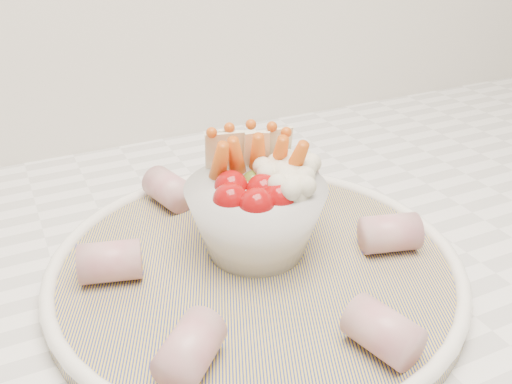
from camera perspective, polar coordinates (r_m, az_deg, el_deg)
name	(u,v)px	position (r m, az deg, el deg)	size (l,w,h in m)	color
serving_platter	(256,267)	(0.48, -0.04, -7.51)	(0.44, 0.44, 0.02)	navy
veggie_bowl	(259,207)	(0.47, 0.34, -1.49)	(0.12, 0.12, 0.10)	silver
cured_meat_rolls	(256,247)	(0.47, -0.04, -5.50)	(0.28, 0.31, 0.03)	#B05060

